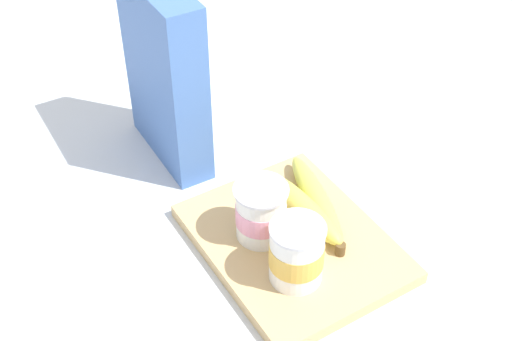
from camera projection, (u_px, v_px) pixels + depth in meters
The scene contains 6 objects.
ground_plane at pixel (293, 247), 0.95m from camera, with size 2.40×2.40×0.00m, color silver.
cutting_board at pixel (293, 243), 0.94m from camera, with size 0.29×0.23×0.02m, color tan.
cereal_box at pixel (165, 75), 1.02m from camera, with size 0.19×0.06×0.29m, color #4770B7.
yogurt_cup_front at pixel (297, 253), 0.86m from camera, with size 0.07×0.07×0.09m.
yogurt_cup_back at pixel (261, 212), 0.91m from camera, with size 0.07×0.07×0.08m.
banana_bunch at pixel (309, 203), 0.96m from camera, with size 0.19×0.09×0.04m.
Camera 1 is at (-0.53, 0.38, 0.70)m, focal length 47.82 mm.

